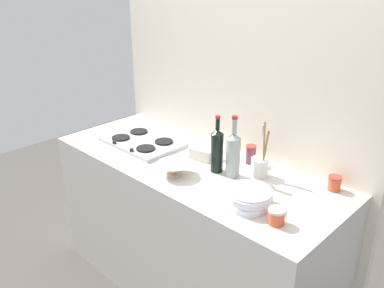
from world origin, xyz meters
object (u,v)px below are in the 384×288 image
stovetop_hob (142,142)px  condiment_jar_rear (335,183)px  plate_stack (250,198)px  wine_bottle_leftmost (233,154)px  mixing_bowl (174,168)px  condiment_jar_spare (276,216)px  butter_dish (203,153)px  wine_bottle_mid_left (217,150)px  utensil_crock (260,166)px  condiment_jar_front (251,154)px

stovetop_hob → condiment_jar_rear: (1.16, 0.30, 0.02)m
plate_stack → wine_bottle_leftmost: size_ratio=0.64×
condiment_jar_rear → mixing_bowl: bearing=-147.3°
mixing_bowl → condiment_jar_spare: (0.66, -0.01, -0.00)m
plate_stack → butter_dish: plate_stack is taller
wine_bottle_mid_left → condiment_jar_rear: 0.63m
wine_bottle_leftmost → mixing_bowl: (-0.24, -0.21, -0.09)m
utensil_crock → condiment_jar_rear: (0.36, 0.14, -0.02)m
wine_bottle_mid_left → butter_dish: bearing=156.9°
condiment_jar_rear → condiment_jar_spare: size_ratio=0.96×
condiment_jar_spare → wine_bottle_mid_left: bearing=158.8°
wine_bottle_mid_left → condiment_jar_spare: wine_bottle_mid_left is taller
mixing_bowl → condiment_jar_rear: bearing=32.7°
plate_stack → condiment_jar_spare: (0.17, -0.04, -0.00)m
condiment_jar_spare → mixing_bowl: bearing=179.4°
mixing_bowl → condiment_jar_front: size_ratio=1.72×
wine_bottle_leftmost → condiment_jar_rear: 0.53m
wine_bottle_leftmost → condiment_jar_spare: wine_bottle_leftmost is taller
wine_bottle_leftmost → condiment_jar_front: (-0.03, 0.20, -0.08)m
wine_bottle_leftmost → condiment_jar_rear: size_ratio=4.56×
butter_dish → condiment_jar_spare: size_ratio=1.81×
utensil_crock → condiment_jar_rear: 0.39m
plate_stack → mixing_bowl: size_ratio=1.17×
stovetop_hob → wine_bottle_mid_left: bearing=4.0°
condiment_jar_front → condiment_jar_spare: (0.45, -0.42, -0.02)m
mixing_bowl → condiment_jar_spare: size_ratio=2.41×
plate_stack → wine_bottle_mid_left: wine_bottle_mid_left is taller
wine_bottle_mid_left → condiment_jar_rear: (0.57, 0.26, -0.09)m
stovetop_hob → wine_bottle_leftmost: size_ratio=1.44×
utensil_crock → condiment_jar_spare: utensil_crock is taller
condiment_jar_front → condiment_jar_rear: bearing=4.9°
wine_bottle_leftmost → wine_bottle_mid_left: size_ratio=1.06×
stovetop_hob → utensil_crock: 0.82m
butter_dish → condiment_jar_spare: 0.75m
butter_dish → utensil_crock: 0.38m
wine_bottle_leftmost → wine_bottle_mid_left: (-0.10, -0.02, -0.00)m
stovetop_hob → condiment_jar_front: 0.71m
mixing_bowl → condiment_jar_front: 0.46m
butter_dish → condiment_jar_rear: condiment_jar_rear is taller
plate_stack → butter_dish: 0.58m
wine_bottle_mid_left → utensil_crock: bearing=29.9°
butter_dish → plate_stack: bearing=-24.7°
wine_bottle_leftmost → condiment_jar_spare: bearing=-27.3°
plate_stack → condiment_jar_front: condiment_jar_front is taller
condiment_jar_front → stovetop_hob: bearing=-159.1°
wine_bottle_leftmost → butter_dish: bearing=168.1°
condiment_jar_front → condiment_jar_rear: condiment_jar_front is taller
plate_stack → butter_dish: size_ratio=1.56×
wine_bottle_mid_left → butter_dish: wine_bottle_mid_left is taller
plate_stack → utensil_crock: 0.32m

